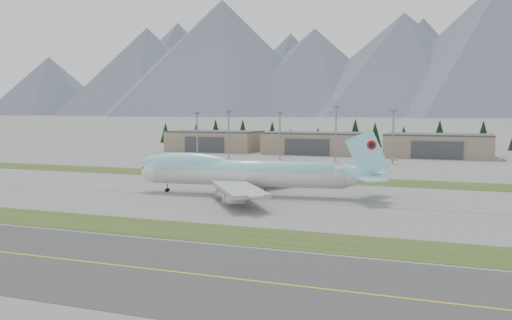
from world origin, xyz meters
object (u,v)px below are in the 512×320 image
at_px(hangar_right, 439,145).
at_px(service_vehicle_c, 504,161).
at_px(boeing_747_freighter, 245,173).
at_px(service_vehicle_a, 291,157).
at_px(hangar_left, 215,141).
at_px(service_vehicle_b, 394,160).
at_px(hangar_center, 314,143).

relative_size(hangar_right, service_vehicle_c, 13.57).
bearing_deg(boeing_747_freighter, service_vehicle_a, 94.97).
height_order(service_vehicle_a, service_vehicle_c, service_vehicle_a).
distance_m(hangar_left, service_vehicle_b, 101.56).
bearing_deg(hangar_left, service_vehicle_b, -14.55).
relative_size(boeing_747_freighter, hangar_center, 1.37).
bearing_deg(service_vehicle_a, boeing_747_freighter, -87.61).
xyz_separation_m(service_vehicle_a, service_vehicle_b, (47.50, -0.48, 0.00)).
xyz_separation_m(hangar_left, service_vehicle_a, (50.67, -25.00, -5.39)).
bearing_deg(hangar_left, hangar_center, 0.00).
xyz_separation_m(hangar_right, service_vehicle_b, (-16.83, -25.48, -5.39)).
relative_size(hangar_center, service_vehicle_b, 15.07).
bearing_deg(service_vehicle_a, service_vehicle_c, -2.40).
bearing_deg(service_vehicle_a, service_vehicle_b, -10.19).
relative_size(hangar_left, hangar_right, 1.00).
height_order(boeing_747_freighter, service_vehicle_c, boeing_747_freighter).
bearing_deg(hangar_center, service_vehicle_c, -8.71).
distance_m(hangar_right, service_vehicle_c, 31.03).
distance_m(hangar_left, hangar_center, 55.00).
bearing_deg(service_vehicle_b, hangar_right, -38.15).
xyz_separation_m(hangar_center, service_vehicle_a, (-4.33, -25.00, -5.39)).
bearing_deg(hangar_left, boeing_747_freighter, -62.10).
xyz_separation_m(service_vehicle_b, service_vehicle_c, (44.29, 12.09, 0.00)).
xyz_separation_m(hangar_center, service_vehicle_b, (43.17, -25.48, -5.39)).
relative_size(boeing_747_freighter, service_vehicle_b, 20.65).
bearing_deg(boeing_747_freighter, hangar_center, 91.23).
distance_m(hangar_center, service_vehicle_a, 25.94).
bearing_deg(hangar_center, hangar_left, 180.00).
relative_size(hangar_center, service_vehicle_c, 13.57).
bearing_deg(service_vehicle_b, hangar_left, 70.75).
bearing_deg(hangar_center, service_vehicle_b, -30.56).
xyz_separation_m(hangar_left, hangar_right, (115.00, 0.00, 0.00)).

